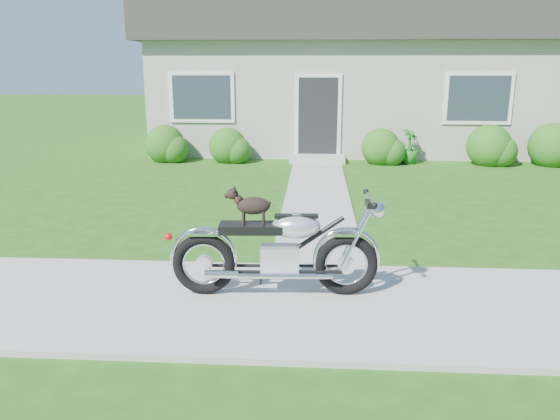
% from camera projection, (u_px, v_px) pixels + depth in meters
% --- Properties ---
extents(ground, '(80.00, 80.00, 0.00)m').
position_uv_depth(ground, '(466.00, 310.00, 5.54)').
color(ground, '#235114').
rests_on(ground, ground).
extents(sidewalk, '(24.00, 2.20, 0.04)m').
position_uv_depth(sidewalk, '(466.00, 308.00, 5.54)').
color(sidewalk, '#9E9B93').
rests_on(sidewalk, ground).
extents(walkway, '(1.20, 8.00, 0.03)m').
position_uv_depth(walkway, '(317.00, 194.00, 10.45)').
color(walkway, '#9E9B93').
rests_on(walkway, ground).
extents(house, '(12.60, 7.03, 4.50)m').
position_uv_depth(house, '(368.00, 73.00, 16.55)').
color(house, '#A8A298').
rests_on(house, ground).
extents(shrub_row, '(10.72, 1.13, 1.13)m').
position_uv_depth(shrub_row, '(384.00, 146.00, 13.61)').
color(shrub_row, '#295F19').
rests_on(shrub_row, ground).
extents(potted_plant_left, '(0.62, 0.55, 0.65)m').
position_uv_depth(potted_plant_left, '(224.00, 149.00, 13.94)').
color(potted_plant_left, '#155015').
rests_on(potted_plant_left, ground).
extents(potted_plant_right, '(0.67, 0.67, 0.85)m').
position_uv_depth(potted_plant_right, '(409.00, 147.00, 13.63)').
color(potted_plant_right, '#216F1E').
rests_on(potted_plant_right, ground).
extents(motorcycle_with_dog, '(2.22, 0.60, 1.15)m').
position_uv_depth(motorcycle_with_dog, '(279.00, 249.00, 5.70)').
color(motorcycle_with_dog, black).
rests_on(motorcycle_with_dog, sidewalk).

